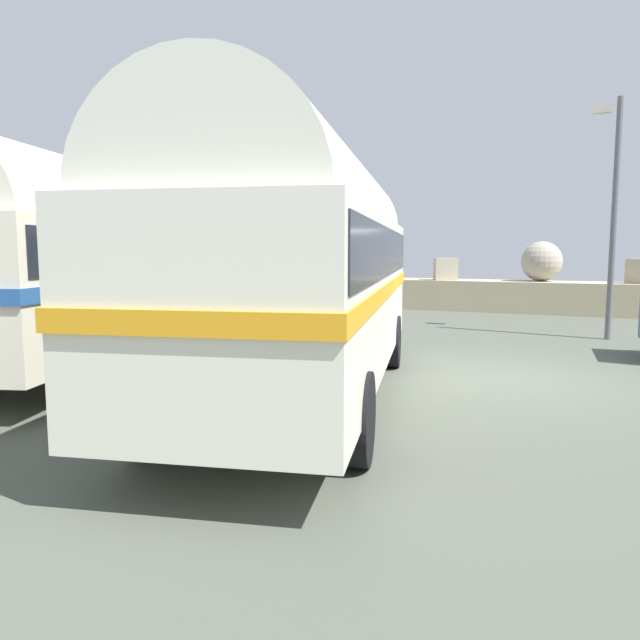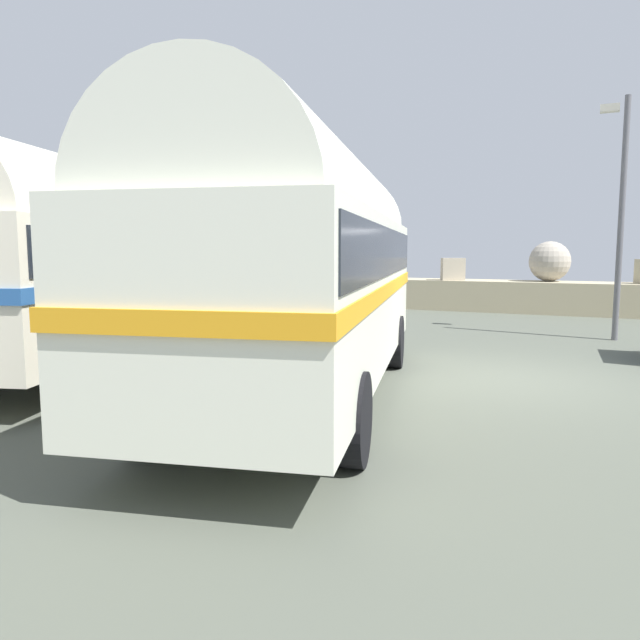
% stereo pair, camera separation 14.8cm
% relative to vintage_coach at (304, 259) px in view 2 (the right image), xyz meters
% --- Properties ---
extents(ground, '(32.00, 26.00, 0.02)m').
position_rel_vintage_coach_xyz_m(ground, '(2.48, 2.60, -2.04)').
color(ground, '#505449').
extents(breakwater, '(31.36, 2.35, 2.49)m').
position_rel_vintage_coach_xyz_m(breakwater, '(2.49, 14.40, -1.29)').
color(breakwater, tan).
rests_on(breakwater, ground).
extents(vintage_coach, '(4.32, 8.90, 3.70)m').
position_rel_vintage_coach_xyz_m(vintage_coach, '(0.00, 0.00, 0.00)').
color(vintage_coach, black).
rests_on(vintage_coach, ground).
extents(second_coach, '(4.91, 8.90, 3.70)m').
position_rel_vintage_coach_xyz_m(second_coach, '(-4.73, 0.82, 0.00)').
color(second_coach, black).
rests_on(second_coach, ground).
extents(lamp_post, '(0.65, 0.98, 5.74)m').
position_rel_vintage_coach_xyz_m(lamp_post, '(4.20, 8.38, 1.22)').
color(lamp_post, '#5B5B60').
rests_on(lamp_post, ground).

